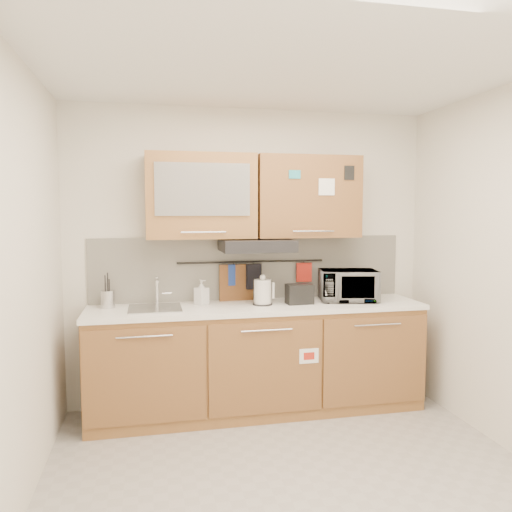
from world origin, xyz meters
name	(u,v)px	position (x,y,z in m)	size (l,w,h in m)	color
floor	(298,485)	(0.00, 0.00, 0.00)	(3.20, 3.20, 0.00)	#9E9993
ceiling	(302,57)	(0.00, 0.00, 2.60)	(3.20, 3.20, 0.00)	white
wall_back	(251,257)	(0.00, 1.50, 1.30)	(3.20, 3.20, 0.00)	silver
wall_left	(14,288)	(-1.60, 0.00, 1.30)	(3.00, 3.00, 0.00)	silver
base_cabinet	(258,364)	(0.00, 1.19, 0.41)	(2.80, 0.64, 0.88)	#A6733B
countertop	(258,307)	(0.00, 1.19, 0.90)	(2.82, 0.62, 0.04)	white
backsplash	(251,268)	(0.00, 1.49, 1.20)	(2.80, 0.02, 0.56)	silver
upper_cabinets	(254,197)	(0.00, 1.32, 1.83)	(1.82, 0.37, 0.70)	#A6733B
range_hood	(257,245)	(0.00, 1.25, 1.42)	(0.60, 0.46, 0.10)	black
sink	(155,308)	(-0.85, 1.21, 0.92)	(0.42, 0.40, 0.26)	silver
utensil_rail	(252,262)	(0.00, 1.45, 1.26)	(0.02, 0.02, 1.30)	black
utensil_crock	(108,299)	(-1.22, 1.32, 0.99)	(0.14, 0.14, 0.29)	#BBBABF
kettle	(263,293)	(0.04, 1.20, 1.02)	(0.19, 0.17, 0.26)	silver
toaster	(299,294)	(0.36, 1.17, 1.01)	(0.23, 0.14, 0.17)	black
microwave	(348,285)	(0.82, 1.22, 1.06)	(0.49, 0.33, 0.27)	#999999
soap_bottle	(202,292)	(-0.46, 1.32, 1.03)	(0.09, 0.10, 0.21)	#999999
cutting_board	(236,286)	(-0.14, 1.44, 1.05)	(0.30, 0.02, 0.38)	brown
oven_mitt	(234,275)	(-0.16, 1.44, 1.15)	(0.11, 0.03, 0.18)	navy
dark_pouch	(254,276)	(0.01, 1.44, 1.13)	(0.14, 0.04, 0.22)	black
pot_holder	(304,272)	(0.48, 1.44, 1.15)	(0.14, 0.02, 0.17)	#AB2116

